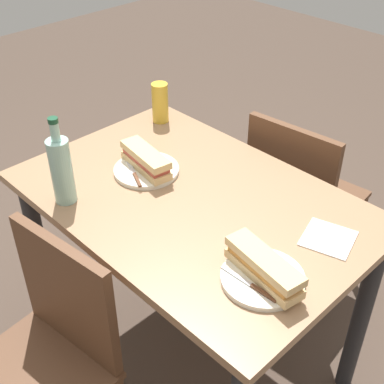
% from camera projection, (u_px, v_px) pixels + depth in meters
% --- Properties ---
extents(ground_plane, '(8.00, 8.00, 0.00)m').
position_uv_depth(ground_plane, '(192.00, 351.00, 2.13)').
color(ground_plane, '#47382D').
extents(dining_table, '(1.13, 0.76, 0.78)m').
position_uv_depth(dining_table, '(192.00, 228.00, 1.75)').
color(dining_table, '#997251').
rests_on(dining_table, ground).
extents(chair_far, '(0.44, 0.44, 0.87)m').
position_uv_depth(chair_far, '(48.00, 356.00, 1.52)').
color(chair_far, brown).
rests_on(chair_far, ground).
extents(chair_near, '(0.44, 0.44, 0.87)m').
position_uv_depth(chair_near, '(298.00, 198.00, 2.15)').
color(chair_near, brown).
rests_on(chair_near, ground).
extents(plate_near, '(0.22, 0.22, 0.01)m').
position_uv_depth(plate_near, '(263.00, 278.00, 1.37)').
color(plate_near, silver).
rests_on(plate_near, dining_table).
extents(baguette_sandwich_near, '(0.25, 0.11, 0.07)m').
position_uv_depth(baguette_sandwich_near, '(264.00, 267.00, 1.35)').
color(baguette_sandwich_near, '#DBB77A').
rests_on(baguette_sandwich_near, plate_near).
extents(knife_near, '(0.18, 0.02, 0.01)m').
position_uv_depth(knife_near, '(252.00, 285.00, 1.34)').
color(knife_near, silver).
rests_on(knife_near, plate_near).
extents(plate_far, '(0.22, 0.22, 0.01)m').
position_uv_depth(plate_far, '(146.00, 170.00, 1.79)').
color(plate_far, silver).
rests_on(plate_far, dining_table).
extents(baguette_sandwich_far, '(0.23, 0.10, 0.07)m').
position_uv_depth(baguette_sandwich_far, '(146.00, 160.00, 1.77)').
color(baguette_sandwich_far, '#DBB77A').
rests_on(baguette_sandwich_far, plate_far).
extents(knife_far, '(0.17, 0.09, 0.01)m').
position_uv_depth(knife_far, '(134.00, 174.00, 1.75)').
color(knife_far, silver).
rests_on(knife_far, plate_far).
extents(water_bottle, '(0.07, 0.07, 0.29)m').
position_uv_depth(water_bottle, '(61.00, 169.00, 1.60)').
color(water_bottle, '#99C6B7').
rests_on(water_bottle, dining_table).
extents(beer_glass, '(0.06, 0.06, 0.16)m').
position_uv_depth(beer_glass, '(160.00, 103.00, 2.05)').
color(beer_glass, gold).
rests_on(beer_glass, dining_table).
extents(paper_napkin, '(0.17, 0.17, 0.00)m').
position_uv_depth(paper_napkin, '(328.00, 238.00, 1.51)').
color(paper_napkin, white).
rests_on(paper_napkin, dining_table).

